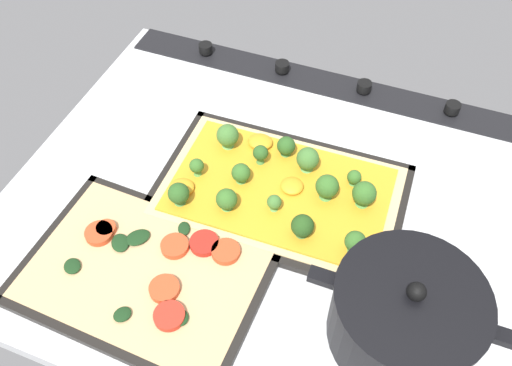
% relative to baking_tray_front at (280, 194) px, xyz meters
% --- Properties ---
extents(ground_plane, '(0.83, 0.70, 0.03)m').
position_rel_baking_tray_front_xyz_m(ground_plane, '(0.02, 0.02, -0.02)').
color(ground_plane, silver).
extents(stove_control_panel, '(0.80, 0.07, 0.03)m').
position_rel_baking_tray_front_xyz_m(stove_control_panel, '(0.02, -0.30, 0.00)').
color(stove_control_panel, black).
rests_on(stove_control_panel, ground_plane).
extents(baking_tray_front, '(0.41, 0.27, 0.01)m').
position_rel_baking_tray_front_xyz_m(baking_tray_front, '(0.00, 0.00, 0.00)').
color(baking_tray_front, black).
rests_on(baking_tray_front, ground_plane).
extents(broccoli_pizza, '(0.38, 0.24, 0.06)m').
position_rel_baking_tray_front_xyz_m(broccoli_pizza, '(0.00, 0.00, 0.02)').
color(broccoli_pizza, '#D3B77F').
rests_on(broccoli_pizza, baking_tray_front).
extents(baking_tray_back, '(0.36, 0.26, 0.01)m').
position_rel_baking_tray_front_xyz_m(baking_tray_back, '(0.14, 0.21, 0.00)').
color(baking_tray_back, black).
rests_on(baking_tray_back, ground_plane).
extents(veggie_pizza_back, '(0.33, 0.24, 0.02)m').
position_rel_baking_tray_front_xyz_m(veggie_pizza_back, '(0.13, 0.21, 0.01)').
color(veggie_pizza_back, tan).
rests_on(veggie_pizza_back, baking_tray_back).
extents(cooking_pot, '(0.26, 0.20, 0.13)m').
position_rel_baking_tray_front_xyz_m(cooking_pot, '(-0.23, 0.17, 0.05)').
color(cooking_pot, black).
rests_on(cooking_pot, ground_plane).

